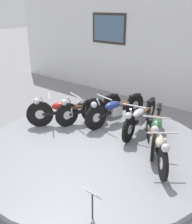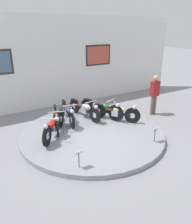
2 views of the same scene
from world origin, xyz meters
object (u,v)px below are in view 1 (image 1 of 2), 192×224
(motorcycle_blue, at_px, (115,109))
(motorcycle_silver, at_px, (140,117))
(motorcycle_red, at_px, (66,110))
(info_placard_front_centre, at_px, (92,198))
(motorcycle_green, at_px, (156,127))
(motorcycle_black, at_px, (89,107))
(motorcycle_cream, at_px, (156,142))

(motorcycle_blue, bearing_deg, motorcycle_silver, -0.17)
(motorcycle_red, distance_m, info_placard_front_centre, 3.27)
(motorcycle_green, relative_size, info_placard_front_centre, 3.64)
(motorcycle_black, relative_size, motorcycle_blue, 0.96)
(motorcycle_black, distance_m, motorcycle_blue, 0.69)
(motorcycle_red, relative_size, motorcycle_silver, 0.81)
(motorcycle_black, xyz_separation_m, motorcycle_blue, (0.60, 0.33, 0.01))
(motorcycle_cream, relative_size, info_placard_front_centre, 3.05)
(motorcycle_green, height_order, info_placard_front_centre, motorcycle_green)
(motorcycle_red, distance_m, motorcycle_silver, 1.85)
(motorcycle_silver, height_order, motorcycle_green, motorcycle_green)
(motorcycle_blue, distance_m, motorcycle_silver, 0.73)
(motorcycle_black, bearing_deg, motorcycle_silver, 14.01)
(motorcycle_silver, distance_m, info_placard_front_centre, 3.03)
(motorcycle_green, relative_size, motorcycle_cream, 1.19)
(motorcycle_blue, bearing_deg, motorcycle_green, -13.89)
(motorcycle_red, height_order, motorcycle_blue, motorcycle_red)
(motorcycle_red, bearing_deg, motorcycle_black, 61.69)
(motorcycle_black, relative_size, info_placard_front_centre, 3.68)
(motorcycle_red, xyz_separation_m, info_placard_front_centre, (2.60, -1.99, -0.03))
(motorcycle_red, relative_size, motorcycle_green, 0.85)
(motorcycle_red, xyz_separation_m, motorcycle_black, (0.29, 0.55, -0.02))
(motorcycle_silver, bearing_deg, motorcycle_cream, -44.45)
(motorcycle_black, bearing_deg, motorcycle_red, -118.31)
(info_placard_front_centre, bearing_deg, motorcycle_blue, 120.65)
(motorcycle_silver, relative_size, motorcycle_cream, 1.25)
(motorcycle_green, bearing_deg, motorcycle_blue, 166.11)
(motorcycle_black, xyz_separation_m, motorcycle_green, (1.93, 0.00, 0.02))
(motorcycle_blue, distance_m, info_placard_front_centre, 3.34)
(motorcycle_cream, bearing_deg, motorcycle_red, 179.93)
(motorcycle_red, height_order, motorcycle_green, same)
(motorcycle_silver, distance_m, motorcycle_cream, 1.26)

